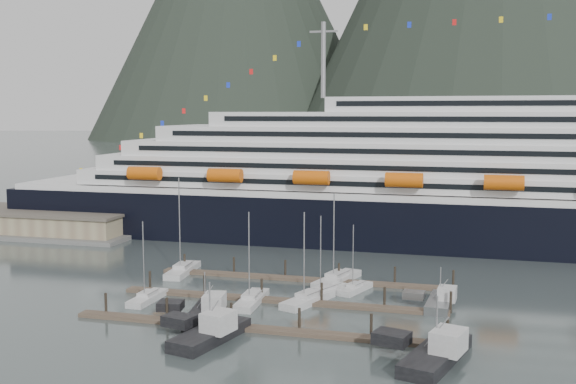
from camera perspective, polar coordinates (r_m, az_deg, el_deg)
name	(u,v)px	position (r m, az deg, el deg)	size (l,w,h in m)	color
ground	(308,311)	(94.33, 1.72, -10.01)	(1600.00, 1600.00, 0.00)	#414C4B
cruise_ship	(516,188)	(143.87, 18.72, 0.35)	(210.00, 30.40, 50.30)	black
warehouse	(41,224)	(161.65, -20.17, -2.54)	(46.00, 20.00, 5.80)	#595956
dock_near	(252,328)	(86.40, -3.10, -11.40)	(48.18, 2.28, 3.20)	#42342A
dock_mid	(280,300)	(98.28, -0.69, -9.13)	(48.18, 2.28, 3.20)	#42342A
dock_far	(302,279)	(110.41, 1.17, -7.35)	(48.18, 2.28, 3.20)	#42342A
sailboat_a	(147,298)	(100.78, -11.81, -8.81)	(2.64, 8.55, 12.26)	#B2B2B2
sailboat_b	(251,301)	(97.68, -3.12, -9.17)	(3.14, 10.45, 13.89)	#B2B2B2
sailboat_c	(308,300)	(97.71, 1.71, -9.15)	(6.31, 10.78, 13.87)	#B2B2B2
sailboat_d	(324,293)	(101.81, 3.11, -8.52)	(6.45, 10.61, 12.61)	#B2B2B2
sailboat_e	(183,271)	(116.54, -8.91, -6.60)	(3.76, 11.29, 16.98)	#B2B2B2
sailboat_f	(355,289)	(104.39, 5.70, -8.17)	(4.58, 8.00, 10.78)	#B2B2B2
sailboat_g	(337,280)	(109.37, 4.16, -7.43)	(6.25, 12.37, 15.20)	#B2B2B2
trawler_a	(204,311)	(91.78, -7.12, -9.97)	(9.33, 12.82, 6.81)	black
trawler_b	(209,333)	(82.93, -6.69, -11.73)	(9.99, 12.75, 7.94)	black
trawler_d	(435,353)	(77.52, 12.30, -13.17)	(11.11, 14.28, 8.20)	black
trawler_e	(439,301)	(98.12, 12.67, -9.01)	(7.52, 9.86, 6.23)	gray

